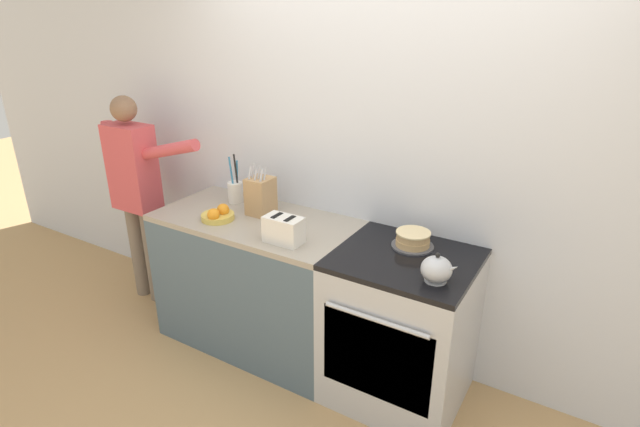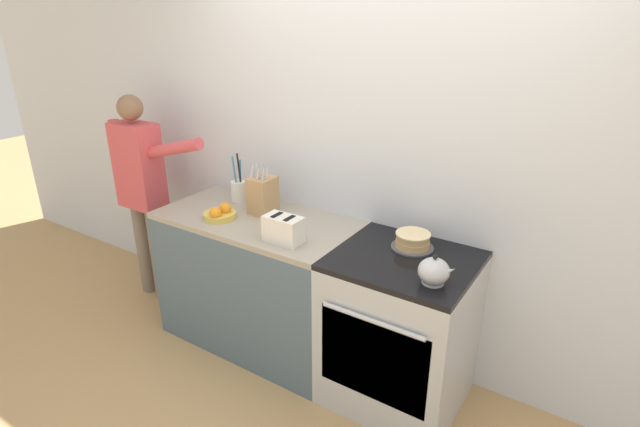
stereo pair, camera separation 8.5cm
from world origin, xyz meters
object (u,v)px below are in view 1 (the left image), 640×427
object	(u,v)px
fruit_bowl	(218,215)
stove_range	(400,328)
layer_cake	(413,240)
toaster	(284,230)
knife_block	(261,196)
tea_kettle	(437,270)
utensil_crock	(235,191)
person_baker	(136,184)

from	to	relation	value
fruit_bowl	stove_range	bearing A→B (deg)	6.42
layer_cake	fruit_bowl	world-z (taller)	fruit_bowl
toaster	layer_cake	bearing A→B (deg)	26.49
stove_range	toaster	distance (m)	0.86
knife_block	tea_kettle	bearing A→B (deg)	-11.23
tea_kettle	knife_block	bearing A→B (deg)	168.77
fruit_bowl	toaster	distance (m)	0.53
tea_kettle	toaster	size ratio (longest dim) A/B	0.79
layer_cake	utensil_crock	world-z (taller)	utensil_crock
toaster	person_baker	bearing A→B (deg)	173.09
knife_block	fruit_bowl	size ratio (longest dim) A/B	1.58
stove_range	layer_cake	xyz separation A→B (m)	(-0.01, 0.14, 0.49)
layer_cake	person_baker	size ratio (longest dim) A/B	0.15
toaster	person_baker	world-z (taller)	person_baker
toaster	person_baker	distance (m)	1.44
knife_block	utensil_crock	xyz separation A→B (m)	(-0.27, 0.07, -0.04)
tea_kettle	toaster	bearing A→B (deg)	-178.43
person_baker	tea_kettle	bearing A→B (deg)	-8.04
layer_cake	tea_kettle	world-z (taller)	tea_kettle
stove_range	utensil_crock	distance (m)	1.40
knife_block	fruit_bowl	bearing A→B (deg)	-127.03
knife_block	fruit_bowl	xyz separation A→B (m)	(-0.17, -0.22, -0.09)
layer_cake	toaster	size ratio (longest dim) A/B	1.00
layer_cake	fruit_bowl	xyz separation A→B (m)	(-1.17, -0.27, -0.01)
stove_range	knife_block	distance (m)	1.17
knife_block	fruit_bowl	distance (m)	0.29
layer_cake	tea_kettle	distance (m)	0.38
person_baker	fruit_bowl	bearing A→B (deg)	-12.16
fruit_bowl	toaster	xyz separation A→B (m)	(0.53, -0.05, 0.04)
tea_kettle	utensil_crock	world-z (taller)	utensil_crock
utensil_crock	stove_range	bearing A→B (deg)	-7.02
utensil_crock	toaster	size ratio (longest dim) A/B	1.46
knife_block	utensil_crock	bearing A→B (deg)	165.17
knife_block	person_baker	distance (m)	1.07
utensil_crock	toaster	world-z (taller)	utensil_crock
stove_range	utensil_crock	bearing A→B (deg)	172.98
knife_block	toaster	xyz separation A→B (m)	(0.36, -0.27, -0.04)
layer_cake	fruit_bowl	bearing A→B (deg)	-167.05
fruit_bowl	layer_cake	bearing A→B (deg)	12.95
stove_range	person_baker	world-z (taller)	person_baker
stove_range	knife_block	bearing A→B (deg)	175.12
layer_cake	utensil_crock	bearing A→B (deg)	178.96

